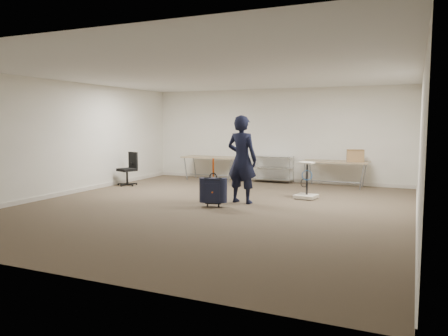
% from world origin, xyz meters
% --- Properties ---
extents(ground, '(9.00, 9.00, 0.00)m').
position_xyz_m(ground, '(0.00, 0.00, 0.00)').
color(ground, '#4E3F2F').
rests_on(ground, ground).
extents(room_shell, '(8.00, 9.00, 9.00)m').
position_xyz_m(room_shell, '(0.00, 1.38, 0.05)').
color(room_shell, silver).
rests_on(room_shell, ground).
extents(folding_table_left, '(1.80, 0.75, 0.73)m').
position_xyz_m(folding_table_left, '(-1.90, 3.95, 0.68)').
color(folding_table_left, '#8B7555').
rests_on(folding_table_left, ground).
extents(folding_table_right, '(1.80, 0.75, 0.73)m').
position_xyz_m(folding_table_right, '(1.90, 3.95, 0.68)').
color(folding_table_right, '#8B7555').
rests_on(folding_table_right, ground).
extents(wire_shelf, '(1.22, 0.47, 0.80)m').
position_xyz_m(wire_shelf, '(0.00, 4.20, 0.44)').
color(wire_shelf, silver).
rests_on(wire_shelf, ground).
extents(person, '(0.77, 0.56, 1.95)m').
position_xyz_m(person, '(0.40, 0.70, 0.98)').
color(person, black).
rests_on(person, ground).
extents(suitcase, '(0.43, 0.32, 1.04)m').
position_xyz_m(suitcase, '(0.02, 0.01, 0.35)').
color(suitcase, black).
rests_on(suitcase, ground).
extents(office_chair, '(0.57, 0.58, 0.95)m').
position_xyz_m(office_chair, '(-3.58, 1.93, 0.29)').
color(office_chair, black).
rests_on(office_chair, ground).
extents(equipment_cart, '(0.54, 0.54, 0.87)m').
position_xyz_m(equipment_cart, '(1.59, 1.80, 0.23)').
color(equipment_cart, beige).
rests_on(equipment_cart, ground).
extents(cardboard_box, '(0.50, 0.41, 0.33)m').
position_xyz_m(cardboard_box, '(2.43, 3.93, 0.90)').
color(cardboard_box, olive).
rests_on(cardboard_box, folding_table_right).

